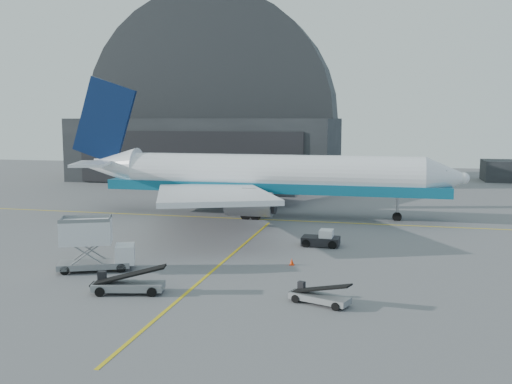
% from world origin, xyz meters
% --- Properties ---
extents(ground, '(200.00, 200.00, 0.00)m').
position_xyz_m(ground, '(0.00, 0.00, 0.00)').
color(ground, '#565659').
rests_on(ground, ground).
extents(taxi_lines, '(80.00, 42.12, 0.02)m').
position_xyz_m(taxi_lines, '(0.00, 12.67, 0.01)').
color(taxi_lines, gold).
rests_on(taxi_lines, ground).
extents(hangar, '(50.00, 28.30, 28.00)m').
position_xyz_m(hangar, '(-22.00, 64.95, 9.54)').
color(hangar, black).
rests_on(hangar, ground).
extents(airliner, '(50.22, 48.70, 17.62)m').
position_xyz_m(airliner, '(-2.66, 22.92, 4.93)').
color(airliner, white).
rests_on(airliner, ground).
extents(catering_truck, '(6.28, 4.33, 4.06)m').
position_xyz_m(catering_truck, '(-9.25, -5.58, 2.06)').
color(catering_truck, slate).
rests_on(catering_truck, ground).
extents(pushback_tug, '(3.58, 2.16, 1.63)m').
position_xyz_m(pushback_tug, '(7.38, 7.37, 0.61)').
color(pushback_tug, black).
rests_on(pushback_tug, ground).
extents(belt_loader_a, '(5.30, 2.71, 1.98)m').
position_xyz_m(belt_loader_a, '(-3.96, -10.41, 0.61)').
color(belt_loader_a, slate).
rests_on(belt_loader_a, ground).
extents(belt_loader_b, '(4.28, 2.61, 1.61)m').
position_xyz_m(belt_loader_b, '(9.24, -9.64, 0.50)').
color(belt_loader_b, slate).
rests_on(belt_loader_b, ground).
extents(traffic_cone, '(0.40, 0.40, 0.57)m').
position_xyz_m(traffic_cone, '(5.81, -0.27, 0.27)').
color(traffic_cone, red).
rests_on(traffic_cone, ground).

